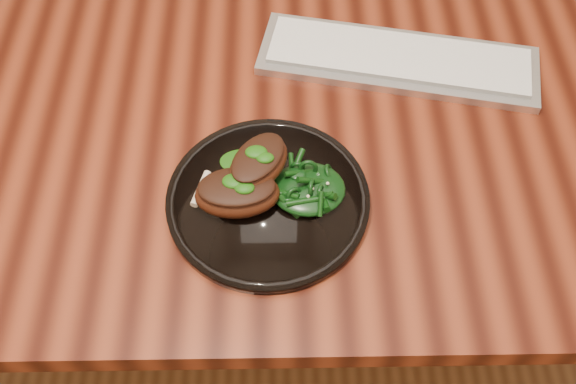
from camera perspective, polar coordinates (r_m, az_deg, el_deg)
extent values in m
plane|color=#533117|center=(1.67, -1.41, -10.27)|extent=(4.00, 4.00, 0.00)
cube|color=#320D06|center=(1.04, -2.23, 6.25)|extent=(1.60, 0.80, 0.04)
cylinder|color=#371C0C|center=(1.70, 24.23, 6.50)|extent=(0.06, 0.06, 0.71)
cylinder|color=black|center=(0.92, -1.79, -0.71)|extent=(0.29, 0.29, 0.02)
torus|color=black|center=(0.92, -1.79, -0.64)|extent=(0.29, 0.29, 0.01)
cylinder|color=black|center=(0.91, -1.80, -0.53)|extent=(0.19, 0.19, 0.00)
ellipsoid|color=#461C0D|center=(0.89, -4.52, -0.20)|extent=(0.12, 0.08, 0.05)
ellipsoid|color=black|center=(0.87, -4.60, 0.47)|extent=(0.11, 0.07, 0.01)
cylinder|color=beige|center=(0.91, -7.74, 0.29)|extent=(0.03, 0.06, 0.01)
ellipsoid|color=#0E4006|center=(0.87, -4.63, 0.73)|extent=(0.03, 0.03, 0.01)
ellipsoid|color=#461C0D|center=(0.90, -2.66, 2.48)|extent=(0.12, 0.13, 0.04)
ellipsoid|color=black|center=(0.88, -2.70, 3.12)|extent=(0.10, 0.11, 0.01)
cylinder|color=beige|center=(0.89, -5.24, 0.64)|extent=(0.04, 0.05, 0.01)
ellipsoid|color=#0E4006|center=(0.88, -2.72, 3.36)|extent=(0.03, 0.02, 0.01)
ellipsoid|color=#0E4006|center=(0.95, -4.00, 2.76)|extent=(0.07, 0.05, 0.00)
ellipsoid|color=black|center=(0.90, 1.79, 0.28)|extent=(0.11, 0.09, 0.02)
cube|color=silver|center=(1.11, 9.73, 11.42)|extent=(0.48, 0.23, 0.02)
cube|color=white|center=(1.10, 9.81, 11.83)|extent=(0.44, 0.19, 0.01)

